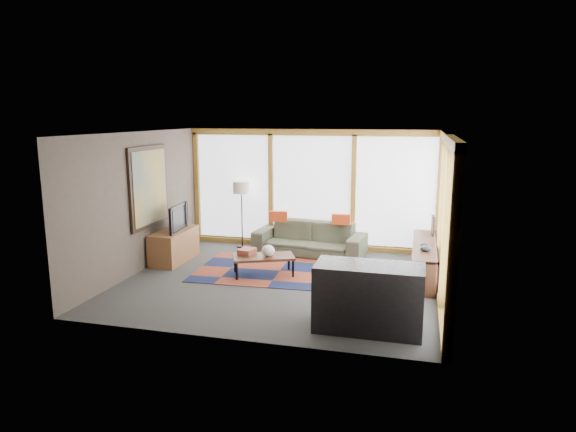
% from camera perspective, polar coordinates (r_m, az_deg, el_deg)
% --- Properties ---
extents(ground, '(5.50, 5.50, 0.00)m').
position_cam_1_polar(ground, '(9.18, -0.63, -7.22)').
color(ground, '#31312F').
rests_on(ground, ground).
extents(room_envelope, '(5.52, 5.02, 2.62)m').
position_cam_1_polar(room_envelope, '(9.24, 3.22, 2.72)').
color(room_envelope, '#42392E').
rests_on(room_envelope, ground).
extents(rug, '(3.19, 2.13, 0.01)m').
position_cam_1_polar(rug, '(9.73, -0.89, -6.11)').
color(rug, maroon).
rests_on(rug, ground).
extents(sofa, '(2.40, 1.15, 0.68)m').
position_cam_1_polar(sofa, '(10.82, 2.41, -2.51)').
color(sofa, '#3D3D2C').
rests_on(sofa, ground).
extents(pillow_left, '(0.40, 0.18, 0.21)m').
position_cam_1_polar(pillow_left, '(10.89, -1.11, -0.02)').
color(pillow_left, '#BA3714').
rests_on(pillow_left, sofa).
extents(pillow_right, '(0.39, 0.13, 0.21)m').
position_cam_1_polar(pillow_right, '(10.62, 5.91, -0.37)').
color(pillow_right, '#BA3714').
rests_on(pillow_right, sofa).
extents(floor_lamp, '(0.37, 0.37, 1.47)m').
position_cam_1_polar(floor_lamp, '(11.36, -5.15, 0.17)').
color(floor_lamp, black).
rests_on(floor_lamp, ground).
extents(coffee_table, '(1.22, 0.94, 0.37)m').
position_cam_1_polar(coffee_table, '(9.46, -2.72, -5.51)').
color(coffee_table, '#36190F').
rests_on(coffee_table, ground).
extents(book_stack, '(0.30, 0.35, 0.10)m').
position_cam_1_polar(book_stack, '(9.53, -4.58, -3.94)').
color(book_stack, brown).
rests_on(book_stack, coffee_table).
extents(vase, '(0.26, 0.26, 0.21)m').
position_cam_1_polar(vase, '(9.36, -2.23, -3.87)').
color(vase, beige).
rests_on(vase, coffee_table).
extents(bookshelf, '(0.44, 2.40, 0.60)m').
position_cam_1_polar(bookshelf, '(9.70, 14.91, -4.74)').
color(bookshelf, '#36190F').
rests_on(bookshelf, ground).
extents(bowl_a, '(0.20, 0.20, 0.10)m').
position_cam_1_polar(bowl_a, '(9.12, 15.03, -3.50)').
color(bowl_a, black).
rests_on(bowl_a, bookshelf).
extents(bowl_b, '(0.14, 0.14, 0.07)m').
position_cam_1_polar(bowl_b, '(9.42, 14.95, -3.11)').
color(bowl_b, black).
rests_on(bowl_b, bookshelf).
extents(shelf_picture, '(0.06, 0.29, 0.38)m').
position_cam_1_polar(shelf_picture, '(10.36, 15.80, -1.00)').
color(shelf_picture, black).
rests_on(shelf_picture, bookshelf).
extents(tv_console, '(0.52, 1.26, 0.63)m').
position_cam_1_polar(tv_console, '(10.56, -12.53, -3.25)').
color(tv_console, brown).
rests_on(tv_console, ground).
extents(television, '(0.20, 0.92, 0.53)m').
position_cam_1_polar(television, '(10.43, -12.52, -0.18)').
color(television, black).
rests_on(television, tv_console).
extents(bar_counter, '(1.45, 0.68, 0.92)m').
position_cam_1_polar(bar_counter, '(7.13, 8.94, -8.95)').
color(bar_counter, black).
rests_on(bar_counter, ground).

